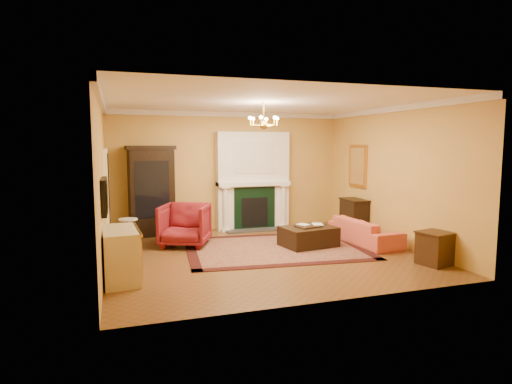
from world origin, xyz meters
name	(u,v)px	position (x,y,z in m)	size (l,w,h in m)	color
floor	(263,254)	(0.00, 0.00, -0.01)	(6.00, 5.50, 0.02)	brown
ceiling	(264,101)	(0.00, 0.00, 3.01)	(6.00, 5.50, 0.02)	white
wall_back	(229,171)	(0.00, 2.76, 1.50)	(6.00, 0.02, 3.00)	gold
wall_front	(330,195)	(0.00, -2.76, 1.50)	(6.00, 0.02, 3.00)	gold
wall_left	(101,184)	(-3.01, 0.00, 1.50)	(0.02, 5.50, 3.00)	gold
wall_right	(394,176)	(3.01, 0.00, 1.50)	(0.02, 5.50, 3.00)	gold
fireplace	(253,183)	(0.60, 2.57, 1.19)	(1.90, 0.70, 2.50)	white
crown_molding	(249,109)	(0.00, 0.96, 2.94)	(6.00, 5.50, 0.12)	silver
doorway	(107,198)	(-2.95, 1.70, 1.05)	(0.08, 1.05, 2.10)	white
tv_panel	(105,196)	(-2.95, -0.60, 1.35)	(0.09, 0.95, 0.58)	black
gilt_mirror	(358,166)	(2.97, 1.40, 1.65)	(0.06, 0.76, 1.05)	gold
chandelier	(264,122)	(0.00, 0.00, 2.61)	(0.63, 0.55, 0.53)	gold
oriental_rug	(275,248)	(0.37, 0.34, 0.01)	(3.67, 2.75, 0.01)	#460F18
china_cabinet	(152,193)	(-1.97, 2.49, 1.03)	(1.03, 0.47, 2.06)	black
wingback_armchair	(185,223)	(-1.38, 1.19, 0.50)	(0.98, 0.92, 1.01)	maroon
pedestal_table	(128,232)	(-2.56, 1.05, 0.39)	(0.38, 0.38, 0.68)	black
commode	(121,255)	(-2.73, -0.85, 0.42)	(0.53, 1.13, 0.84)	#BDAC8A
coral_sofa	(365,227)	(2.43, 0.17, 0.37)	(1.88, 0.55, 0.74)	#D85744
end_table	(435,249)	(2.72, -1.69, 0.29)	(0.50, 0.50, 0.58)	#321B0D
console_table	(354,217)	(2.78, 1.21, 0.41)	(0.42, 0.74, 0.82)	black
leather_ottoman	(308,236)	(1.12, 0.30, 0.22)	(1.10, 0.80, 0.41)	black
ottoman_tray	(308,226)	(1.10, 0.28, 0.44)	(0.47, 0.37, 0.03)	black
book_a	(301,220)	(0.94, 0.30, 0.59)	(0.19, 0.02, 0.26)	gray
book_b	(313,218)	(1.23, 0.32, 0.60)	(0.21, 0.02, 0.29)	gray
topiary_left	(230,172)	(-0.03, 2.53, 1.48)	(0.17, 0.17, 0.46)	gray
topiary_right	(275,171)	(1.20, 2.53, 1.48)	(0.17, 0.17, 0.46)	gray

